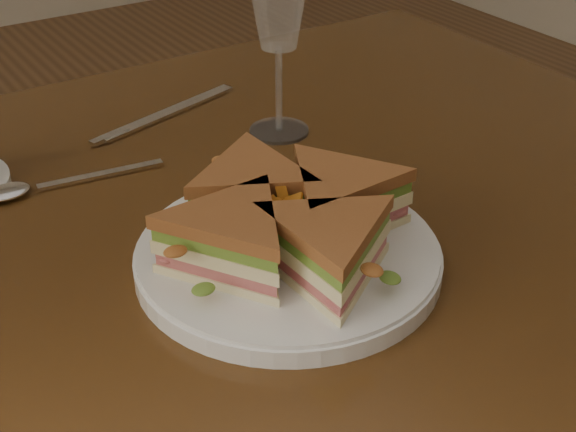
# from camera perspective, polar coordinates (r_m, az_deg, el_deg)

# --- Properties ---
(table) EXTENTS (1.20, 0.80, 0.75)m
(table) POSITION_cam_1_polar(r_m,az_deg,el_deg) (0.81, -7.53, -6.73)
(table) COLOR #331C0B
(table) RESTS_ON ground
(plate) EXTENTS (0.26, 0.26, 0.02)m
(plate) POSITION_cam_1_polar(r_m,az_deg,el_deg) (0.69, 0.00, -2.97)
(plate) COLOR white
(plate) RESTS_ON table
(sandwich_wedges) EXTENTS (0.25, 0.25, 0.06)m
(sandwich_wedges) POSITION_cam_1_polar(r_m,az_deg,el_deg) (0.67, -0.00, -0.36)
(sandwich_wedges) COLOR #FDF0BB
(sandwich_wedges) RESTS_ON plate
(crisps_mound) EXTENTS (0.09, 0.09, 0.05)m
(crisps_mound) POSITION_cam_1_polar(r_m,az_deg,el_deg) (0.67, 0.00, -0.65)
(crisps_mound) COLOR #CA6F19
(crisps_mound) RESTS_ON plate
(spoon) EXTENTS (0.18, 0.04, 0.01)m
(spoon) POSITION_cam_1_polar(r_m,az_deg,el_deg) (0.84, -17.89, 1.88)
(spoon) COLOR silver
(spoon) RESTS_ON table
(knife) EXTENTS (0.21, 0.07, 0.00)m
(knife) POSITION_cam_1_polar(r_m,az_deg,el_deg) (0.97, -9.06, 6.99)
(knife) COLOR silver
(knife) RESTS_ON table
(wine_glass) EXTENTS (0.07, 0.07, 0.21)m
(wine_glass) POSITION_cam_1_polar(r_m,az_deg,el_deg) (0.87, -0.69, 14.90)
(wine_glass) COLOR white
(wine_glass) RESTS_ON table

